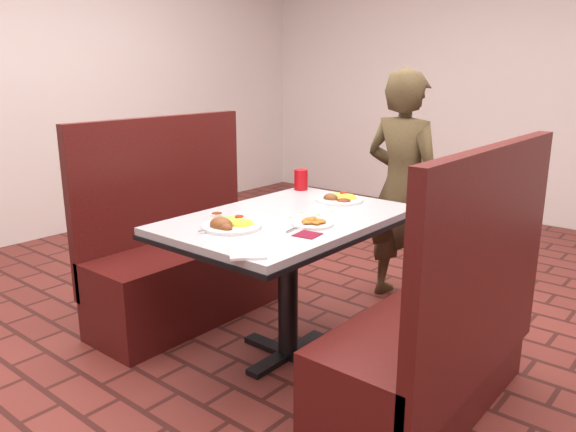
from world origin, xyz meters
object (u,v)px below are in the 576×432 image
(near_dinner_plate, at_px, (230,222))
(red_tumbler, at_px, (301,180))
(booth_bench_right, at_px, (436,345))
(booth_bench_left, at_px, (184,263))
(dining_table, at_px, (288,235))
(far_dinner_plate, at_px, (340,197))
(plantain_plate, at_px, (313,223))
(diner_person, at_px, (403,188))

(near_dinner_plate, height_order, red_tumbler, red_tumbler)
(booth_bench_right, bearing_deg, booth_bench_left, 180.00)
(booth_bench_left, distance_m, red_tumbler, 0.85)
(dining_table, xyz_separation_m, red_tumbler, (-0.33, 0.52, 0.16))
(dining_table, bearing_deg, red_tumbler, 122.68)
(booth_bench_left, xyz_separation_m, far_dinner_plate, (0.81, 0.42, 0.44))
(booth_bench_right, height_order, near_dinner_plate, booth_bench_right)
(near_dinner_plate, distance_m, far_dinner_plate, 0.75)
(red_tumbler, bearing_deg, plantain_plate, -47.57)
(plantain_plate, bearing_deg, booth_bench_right, 5.07)
(dining_table, distance_m, booth_bench_right, 0.86)
(dining_table, xyz_separation_m, booth_bench_left, (-0.80, 0.00, -0.32))
(diner_person, distance_m, red_tumbler, 0.66)
(dining_table, height_order, red_tumbler, red_tumbler)
(diner_person, xyz_separation_m, near_dinner_plate, (-0.12, -1.38, 0.06))
(booth_bench_right, height_order, red_tumbler, booth_bench_right)
(far_dinner_plate, bearing_deg, diner_person, 86.34)
(booth_bench_left, height_order, booth_bench_right, same)
(booth_bench_left, xyz_separation_m, diner_person, (0.85, 1.05, 0.39))
(plantain_plate, bearing_deg, dining_table, 164.20)
(dining_table, height_order, booth_bench_left, booth_bench_left)
(near_dinner_plate, bearing_deg, booth_bench_left, 156.04)
(booth_bench_left, bearing_deg, far_dinner_plate, 27.68)
(booth_bench_right, bearing_deg, diner_person, 125.43)
(booth_bench_left, height_order, plantain_plate, booth_bench_left)
(far_dinner_plate, bearing_deg, plantain_plate, -69.49)
(booth_bench_left, xyz_separation_m, near_dinner_plate, (0.73, -0.33, 0.45))
(booth_bench_left, bearing_deg, red_tumbler, 48.04)
(booth_bench_left, xyz_separation_m, plantain_plate, (0.99, -0.05, 0.43))
(booth_bench_left, distance_m, plantain_plate, 1.08)
(booth_bench_right, distance_m, far_dinner_plate, 1.00)
(plantain_plate, bearing_deg, red_tumbler, 132.43)
(booth_bench_left, bearing_deg, dining_table, 0.00)
(diner_person, relative_size, plantain_plate, 7.65)
(near_dinner_plate, height_order, plantain_plate, near_dinner_plate)
(dining_table, height_order, plantain_plate, plantain_plate)
(diner_person, height_order, plantain_plate, diner_person)
(diner_person, distance_m, near_dinner_plate, 1.38)
(diner_person, distance_m, far_dinner_plate, 0.63)
(booth_bench_right, relative_size, plantain_plate, 6.35)
(far_dinner_plate, bearing_deg, booth_bench_right, -28.36)
(diner_person, bearing_deg, far_dinner_plate, 91.71)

